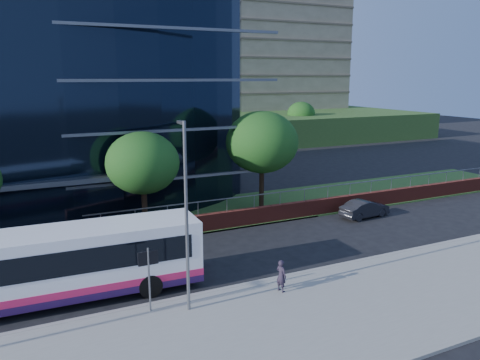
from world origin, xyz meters
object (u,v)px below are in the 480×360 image
tree_dist_e (210,116)px  streetlight_east (186,212)px  tree_far_d (262,142)px  pedestrian (281,276)px  tree_dist_f (301,114)px  street_sign (149,266)px  tree_far_c (143,163)px  city_bus (68,263)px  parked_car (365,209)px

tree_dist_e → streetlight_east: 45.85m
tree_far_d → pedestrian: 14.26m
streetlight_east → pedestrian: 5.65m
tree_far_d → tree_dist_f: (24.00, 32.00, -0.98)m
street_sign → tree_dist_f: 56.25m
street_sign → tree_far_c: bearing=76.7°
city_bus → streetlight_east: bearing=-35.8°
tree_far_c → tree_dist_e: same height
street_sign → city_bus: 4.10m
street_sign → tree_dist_e: (19.50, 41.59, 2.39)m
tree_dist_f → tree_dist_e: bearing=-172.9°
tree_dist_f → parked_car: size_ratio=1.58×
pedestrian → tree_far_d: bearing=-41.1°
tree_far_d → street_sign: bearing=-134.8°
tree_dist_f → streetlight_east: streetlight_east is taller
parked_car → pedestrian: size_ratio=2.50×
street_sign → parked_car: (17.45, 7.09, -1.52)m
tree_far_c → parked_car: size_ratio=1.71×
tree_far_c → pedestrian: size_ratio=4.27×
city_bus → tree_dist_f: bearing=48.8°
street_sign → tree_dist_f: tree_dist_f is taller
tree_far_d → city_bus: (-14.42, -8.73, -3.46)m
city_bus → pedestrian: size_ratio=7.97×
street_sign → tree_far_d: (11.50, 11.59, 3.04)m
tree_far_c → pedestrian: (3.41, -11.40, -3.62)m
street_sign → tree_far_d: size_ratio=0.38×
tree_far_c → tree_dist_e: 35.36m
tree_far_d → streetlight_east: (-10.00, -12.17, -0.75)m
tree_far_d → parked_car: 8.74m
streetlight_east → parked_car: (15.95, 7.68, -3.81)m
streetlight_east → pedestrian: size_ratio=5.25×
tree_far_c → tree_far_d: (9.00, 1.00, 0.65)m
parked_car → tree_dist_f: bearing=-32.5°
street_sign → pedestrian: (5.91, -0.81, -1.24)m
street_sign → tree_far_d: 16.61m
street_sign → tree_dist_e: size_ratio=0.43×
tree_far_d → tree_dist_e: (8.00, 30.00, -0.65)m
city_bus → tree_far_d: bearing=33.3°
tree_far_c → tree_dist_f: bearing=45.0°
tree_dist_f → streetlight_east: bearing=-127.6°
pedestrian → street_sign: bearing=65.3°
tree_far_d → tree_dist_e: tree_far_d is taller
pedestrian → streetlight_east: bearing=70.2°
city_bus → street_sign: bearing=-42.3°
street_sign → tree_dist_f: bearing=50.8°
streetlight_east → city_bus: size_ratio=0.66×
tree_dist_f → streetlight_east: (-34.00, -44.17, 0.23)m
tree_dist_e → pedestrian: (-13.59, -42.40, -3.62)m
tree_far_c → parked_car: 15.84m
tree_far_c → streetlight_east: (-1.00, -11.17, -0.10)m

